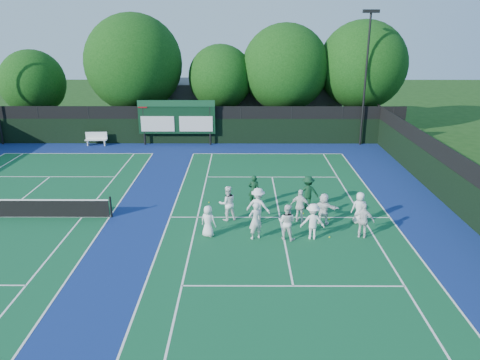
{
  "coord_description": "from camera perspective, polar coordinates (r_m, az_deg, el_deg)",
  "views": [
    {
      "loc": [
        -1.9,
        -20.48,
        9.24
      ],
      "look_at": [
        -2.0,
        3.0,
        1.3
      ],
      "focal_mm": 35.0,
      "sensor_mm": 36.0,
      "label": 1
    }
  ],
  "objects": [
    {
      "name": "tennis_ball_5",
      "position": [
        21.65,
        10.86,
        -6.84
      ],
      "size": [
        0.07,
        0.07,
        0.07
      ],
      "primitive_type": "sphere",
      "color": "#C8E31A",
      "rests_on": "ground"
    },
    {
      "name": "player_front_0",
      "position": [
        21.18,
        -3.91,
        -5.03
      ],
      "size": [
        0.85,
        0.72,
        1.48
      ],
      "primitive_type": "imported",
      "rotation": [
        0.0,
        0.0,
        2.72
      ],
      "color": "white",
      "rests_on": "ground"
    },
    {
      "name": "player_front_1",
      "position": [
        20.86,
        1.89,
        -4.98
      ],
      "size": [
        0.75,
        0.64,
        1.74
      ],
      "primitive_type": "imported",
      "rotation": [
        0.0,
        0.0,
        3.57
      ],
      "color": "silver",
      "rests_on": "ground"
    },
    {
      "name": "tree_e",
      "position": [
        41.49,
        14.89,
        13.13
      ],
      "size": [
        7.33,
        7.33,
        9.52
      ],
      "color": "black",
      "rests_on": "ground"
    },
    {
      "name": "left_court",
      "position": [
        26.32,
        -27.21,
        -4.02
      ],
      "size": [
        11.05,
        23.85,
        0.01
      ],
      "color": "#104F2B",
      "rests_on": "ground"
    },
    {
      "name": "near_court",
      "position": [
        23.45,
        4.89,
        -4.56
      ],
      "size": [
        11.05,
        23.85,
        0.01
      ],
      "color": "#104F2B",
      "rests_on": "ground"
    },
    {
      "name": "tennis_ball_2",
      "position": [
        23.55,
        10.82,
        -4.68
      ],
      "size": [
        0.07,
        0.07,
        0.07
      ],
      "primitive_type": "sphere",
      "color": "#C8E31A",
      "rests_on": "ground"
    },
    {
      "name": "court_apron",
      "position": [
        23.74,
        -9.75,
        -4.5
      ],
      "size": [
        34.0,
        32.0,
        0.01
      ],
      "primitive_type": "cube",
      "color": "navy",
      "rests_on": "ground"
    },
    {
      "name": "player_front_3",
      "position": [
        21.11,
        8.85,
        -5.02
      ],
      "size": [
        1.09,
        0.63,
        1.67
      ],
      "primitive_type": "imported",
      "rotation": [
        0.0,
        0.0,
        3.13
      ],
      "color": "white",
      "rests_on": "ground"
    },
    {
      "name": "coach_left",
      "position": [
        24.67,
        1.7,
        -1.26
      ],
      "size": [
        0.63,
        0.43,
        1.66
      ],
      "primitive_type": "imported",
      "rotation": [
        0.0,
        0.0,
        3.08
      ],
      "color": "#0D331B",
      "rests_on": "ground"
    },
    {
      "name": "player_back_0",
      "position": [
        22.78,
        -1.54,
        -2.85
      ],
      "size": [
        1.02,
        0.9,
        1.76
      ],
      "primitive_type": "imported",
      "rotation": [
        0.0,
        0.0,
        3.45
      ],
      "color": "white",
      "rests_on": "ground"
    },
    {
      "name": "tree_c",
      "position": [
        40.34,
        -2.14,
        12.23
      ],
      "size": [
        5.43,
        5.43,
        7.57
      ],
      "color": "black",
      "rests_on": "ground"
    },
    {
      "name": "player_back_1",
      "position": [
        22.38,
        2.21,
        -3.2
      ],
      "size": [
        1.33,
        1.04,
        1.81
      ],
      "primitive_type": "imported",
      "rotation": [
        0.0,
        0.0,
        2.78
      ],
      "color": "white",
      "rests_on": "ground"
    },
    {
      "name": "light_pole_right",
      "position": [
        37.49,
        15.2,
        13.56
      ],
      "size": [
        1.2,
        0.3,
        10.12
      ],
      "color": "black",
      "rests_on": "ground"
    },
    {
      "name": "player_back_4",
      "position": [
        23.18,
        14.37,
        -3.32
      ],
      "size": [
        0.79,
        0.53,
        1.58
      ],
      "primitive_type": "imported",
      "rotation": [
        0.0,
        0.0,
        3.18
      ],
      "color": "white",
      "rests_on": "ground"
    },
    {
      "name": "ground",
      "position": [
        22.55,
        5.08,
        -5.59
      ],
      "size": [
        120.0,
        120.0,
        0.0
      ],
      "primitive_type": "plane",
      "color": "#16390F",
      "rests_on": "ground"
    },
    {
      "name": "tree_a",
      "position": [
        44.02,
        -23.72,
        10.66
      ],
      "size": [
        5.45,
        5.45,
        7.13
      ],
      "color": "black",
      "rests_on": "ground"
    },
    {
      "name": "player_back_3",
      "position": [
        22.75,
        10.16,
        -3.46
      ],
      "size": [
        1.51,
        0.93,
        1.55
      ],
      "primitive_type": "imported",
      "rotation": [
        0.0,
        0.0,
        2.79
      ],
      "color": "white",
      "rests_on": "ground"
    },
    {
      "name": "player_back_2",
      "position": [
        22.77,
        7.37,
        -3.16
      ],
      "size": [
        1.05,
        0.77,
        1.66
      ],
      "primitive_type": "imported",
      "rotation": [
        0.0,
        0.0,
        2.72
      ],
      "color": "white",
      "rests_on": "ground"
    },
    {
      "name": "scoreboard",
      "position": [
        37.1,
        -7.75,
        7.56
      ],
      "size": [
        6.0,
        0.21,
        3.55
      ],
      "color": "black",
      "rests_on": "ground"
    },
    {
      "name": "tennis_ball_3",
      "position": [
        25.26,
        -3.8,
        -2.74
      ],
      "size": [
        0.07,
        0.07,
        0.07
      ],
      "primitive_type": "sphere",
      "color": "#C8E31A",
      "rests_on": "ground"
    },
    {
      "name": "tennis_ball_4",
      "position": [
        23.98,
        7.71,
        -4.07
      ],
      "size": [
        0.07,
        0.07,
        0.07
      ],
      "primitive_type": "sphere",
      "color": "#C8E31A",
      "rests_on": "ground"
    },
    {
      "name": "divider_fence_right",
      "position": [
        25.34,
        25.71,
        -1.36
      ],
      "size": [
        0.08,
        32.0,
        3.0
      ],
      "color": "black",
      "rests_on": "ground"
    },
    {
      "name": "tree_d",
      "position": [
        40.41,
        5.75,
        13.21
      ],
      "size": [
        7.24,
        7.24,
        9.26
      ],
      "color": "black",
      "rests_on": "ground"
    },
    {
      "name": "back_fence",
      "position": [
        37.54,
        -6.07,
        6.46
      ],
      "size": [
        34.0,
        0.08,
        3.0
      ],
      "color": "black",
      "rests_on": "ground"
    },
    {
      "name": "player_front_4",
      "position": [
        21.7,
        14.82,
        -4.81
      ],
      "size": [
        1.04,
        0.72,
        1.64
      ],
      "primitive_type": "imported",
      "rotation": [
        0.0,
        0.0,
        2.78
      ],
      "color": "white",
      "rests_on": "ground"
    },
    {
      "name": "tree_b",
      "position": [
        41.17,
        -12.57,
        13.47
      ],
      "size": [
        8.1,
        8.1,
        10.06
      ],
      "color": "black",
      "rests_on": "ground"
    },
    {
      "name": "coach_right",
      "position": [
        24.49,
        8.27,
        -1.48
      ],
      "size": [
        1.17,
        0.73,
        1.75
      ],
      "primitive_type": "imported",
      "rotation": [
        0.0,
        0.0,
        3.21
      ],
      "color": "#0E361D",
      "rests_on": "ground"
    },
    {
      "name": "player_front_2",
      "position": [
        20.94,
        5.72,
        -5.11
      ],
      "size": [
        0.98,
        0.89,
        1.65
      ],
      "primitive_type": "imported",
      "rotation": [
        0.0,
        0.0,
        2.74
      ],
      "color": "white",
      "rests_on": "ground"
    },
    {
      "name": "bench",
      "position": [
        38.63,
        -17.11,
        4.88
      ],
      "size": [
        1.69,
        0.54,
        1.06
      ],
      "color": "white",
      "rests_on": "ground"
    },
    {
      "name": "clubhouse",
      "position": [
        45.06,
        0.12,
        9.44
      ],
      "size": [
        18.0,
        6.0,
        4.0
      ],
      "primitive_type": "cube",
      "color": "#505055",
      "rests_on": "ground"
    }
  ]
}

